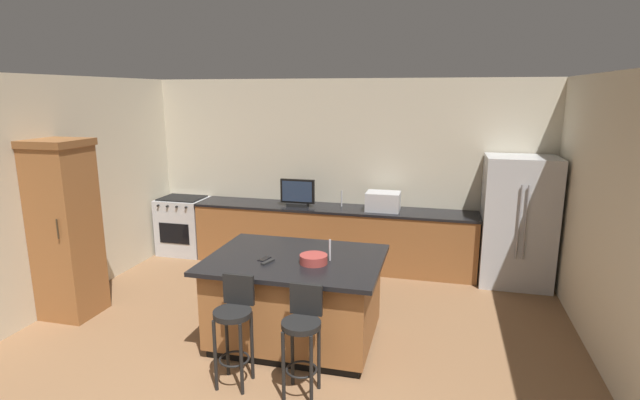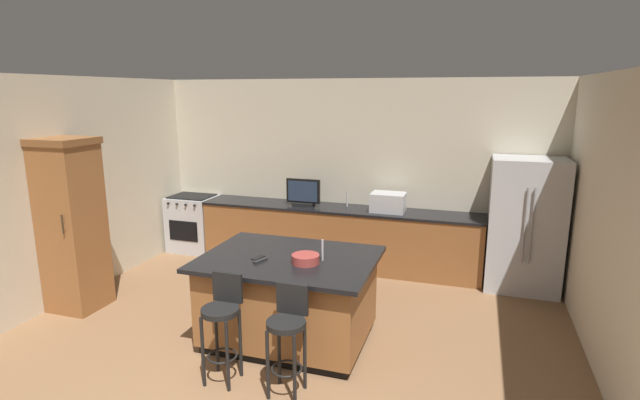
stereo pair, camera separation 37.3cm
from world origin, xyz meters
name	(u,v)px [view 2 (the right image)]	position (x,y,z in m)	size (l,w,h in m)	color
wall_back	(351,172)	(0.00, 4.56, 1.39)	(6.51, 0.12, 2.78)	beige
wall_left	(76,187)	(-3.05, 2.28, 1.39)	(0.12, 4.96, 2.78)	beige
wall_right	(616,227)	(3.05, 2.28, 1.39)	(0.12, 4.96, 2.78)	beige
counter_back	(337,237)	(-0.10, 4.18, 0.45)	(4.21, 0.62, 0.91)	brown
kitchen_island	(289,298)	(0.04, 1.85, 0.47)	(1.78, 1.33, 0.93)	black
refrigerator	(525,225)	(2.48, 4.12, 0.88)	(0.93, 0.76, 1.76)	#B7BABF
range_oven	(194,223)	(-2.58, 4.17, 0.46)	(0.73, 0.63, 0.93)	#B7BABF
cabinet_tower	(72,222)	(-2.71, 1.82, 1.08)	(0.61, 0.61, 2.07)	brown
microwave	(388,202)	(0.66, 4.18, 1.04)	(0.48, 0.36, 0.27)	#B7BABF
tv_monitor	(303,194)	(-0.62, 4.12, 1.10)	(0.52, 0.16, 0.41)	black
sink_faucet_back	(347,199)	(0.02, 4.28, 1.03)	(0.02, 0.02, 0.24)	#B2B2B7
sink_faucet_island	(322,250)	(0.41, 1.85, 1.04)	(0.02, 0.02, 0.22)	#B2B2B7
bar_stool_left	(222,319)	(-0.26, 0.99, 0.60)	(0.34, 0.34, 0.99)	black
bar_stool_right	(288,331)	(0.37, 0.99, 0.58)	(0.34, 0.34, 0.97)	black
fruit_bowl	(306,259)	(0.27, 1.73, 0.97)	(0.28, 0.28, 0.09)	#993833
cell_phone	(258,257)	(-0.24, 1.72, 0.93)	(0.07, 0.15, 0.01)	black
tv_remote	(260,261)	(-0.17, 1.63, 0.94)	(0.04, 0.17, 0.02)	black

